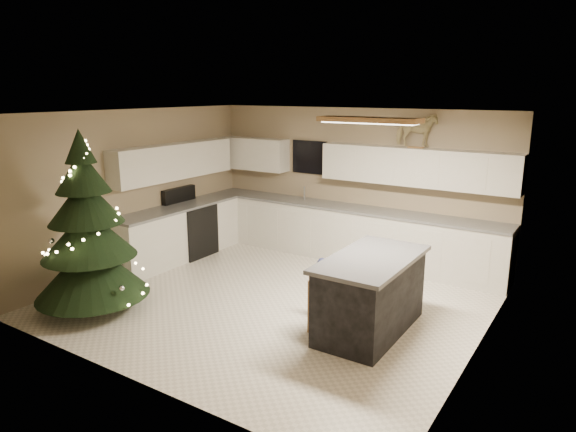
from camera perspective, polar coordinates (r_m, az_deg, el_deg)
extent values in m
plane|color=beige|center=(7.37, -1.49, -9.26)|extent=(5.50, 5.50, 0.00)
cube|color=gray|center=(9.10, 7.37, 3.64)|extent=(5.50, 0.02, 2.60)
cube|color=gray|center=(5.18, -17.42, -4.72)|extent=(5.50, 0.02, 2.60)
cube|color=gray|center=(8.79, -16.55, 2.81)|extent=(0.02, 5.00, 2.60)
cube|color=gray|center=(5.92, 21.03, -2.72)|extent=(0.02, 5.00, 2.60)
cube|color=silver|center=(6.79, -1.63, 11.36)|extent=(5.50, 5.00, 0.02)
cube|color=olive|center=(6.24, 8.97, 10.53)|extent=(1.25, 0.32, 0.06)
cube|color=white|center=(6.25, 8.96, 10.21)|extent=(1.15, 0.24, 0.02)
cube|color=silver|center=(9.02, 6.38, -1.96)|extent=(5.48, 0.60, 0.90)
cube|color=silver|center=(9.16, -12.13, -1.95)|extent=(0.60, 2.60, 0.90)
cube|color=slate|center=(8.90, 6.44, 0.94)|extent=(5.48, 0.62, 0.04)
cube|color=slate|center=(9.04, -12.24, 0.91)|extent=(0.62, 2.60, 0.04)
cube|color=silver|center=(9.94, -3.79, 6.91)|extent=(1.40, 0.35, 0.60)
cube|color=silver|center=(8.45, 14.01, 5.31)|extent=(3.20, 0.35, 0.60)
cube|color=silver|center=(9.08, -12.54, 5.96)|extent=(0.35, 2.60, 0.60)
cube|color=black|center=(9.43, 2.40, 6.55)|extent=(0.70, 0.04, 0.60)
cube|color=#99999E|center=(9.34, 1.51, 1.50)|extent=(0.55, 0.40, 0.06)
cylinder|color=#99999E|center=(9.39, 1.84, 2.57)|extent=(0.03, 0.03, 0.24)
cube|color=black|center=(9.35, -10.75, -1.56)|extent=(0.64, 0.75, 0.90)
cube|color=black|center=(9.38, -12.03, 2.20)|extent=(0.10, 0.75, 0.30)
cube|color=black|center=(6.40, 9.15, -8.77)|extent=(0.80, 1.60, 0.90)
cube|color=#303034|center=(6.24, 9.31, -4.74)|extent=(0.90, 1.70, 0.05)
cylinder|color=olive|center=(6.23, 4.05, -6.88)|extent=(0.37, 0.37, 0.04)
cylinder|color=olive|center=(6.32, 2.35, -10.04)|extent=(0.04, 0.04, 0.67)
cylinder|color=olive|center=(6.21, 4.48, -10.55)|extent=(0.04, 0.04, 0.67)
cylinder|color=olive|center=(6.53, 3.54, -9.24)|extent=(0.04, 0.04, 0.67)
cylinder|color=olive|center=(6.42, 5.62, -9.72)|extent=(0.04, 0.04, 0.67)
cube|color=olive|center=(6.42, 3.98, -10.82)|extent=(0.29, 0.03, 0.03)
cylinder|color=#3F2816|center=(7.47, -20.72, -8.56)|extent=(0.13, 0.13, 0.32)
cone|color=black|center=(7.32, -21.00, -5.43)|extent=(1.47, 1.47, 0.76)
cone|color=black|center=(7.18, -21.34, -1.76)|extent=(1.21, 1.21, 0.65)
cone|color=black|center=(7.08, -21.64, 1.60)|extent=(0.95, 0.95, 0.59)
cone|color=black|center=(7.02, -21.91, 4.62)|extent=(0.69, 0.69, 0.54)
cone|color=black|center=(6.98, -22.15, 7.23)|extent=(0.39, 0.39, 0.43)
sphere|color=#FFD88C|center=(6.86, -16.90, -9.28)|extent=(0.04, 0.04, 0.04)
sphere|color=#FFD88C|center=(7.03, -15.70, -8.17)|extent=(0.04, 0.04, 0.04)
sphere|color=#FFD88C|center=(7.24, -15.21, -7.06)|extent=(0.04, 0.04, 0.04)
sphere|color=#FFD88C|center=(7.45, -15.41, -6.06)|extent=(0.04, 0.04, 0.04)
sphere|color=#FFD88C|center=(7.65, -16.19, -5.21)|extent=(0.04, 0.04, 0.04)
sphere|color=#FFD88C|center=(7.80, -17.40, -4.54)|extent=(0.04, 0.04, 0.04)
sphere|color=#FFD88C|center=(7.89, -18.89, -4.05)|extent=(0.04, 0.04, 0.04)
sphere|color=#FFD88C|center=(7.92, -20.51, -3.75)|extent=(0.04, 0.04, 0.04)
sphere|color=#FFD88C|center=(7.88, -22.09, -3.59)|extent=(0.04, 0.04, 0.04)
sphere|color=#FFD88C|center=(7.79, -23.51, -3.55)|extent=(0.04, 0.04, 0.04)
sphere|color=#FFD88C|center=(7.64, -24.63, -3.60)|extent=(0.04, 0.04, 0.04)
sphere|color=#FFD88C|center=(7.46, -25.35, -3.68)|extent=(0.04, 0.04, 0.04)
sphere|color=#FFD88C|center=(7.26, -25.59, -3.74)|extent=(0.04, 0.04, 0.04)
sphere|color=#FFD88C|center=(7.07, -25.32, -3.74)|extent=(0.04, 0.04, 0.04)
sphere|color=#FFD88C|center=(6.91, -24.56, -3.62)|extent=(0.04, 0.04, 0.04)
sphere|color=#FFD88C|center=(6.79, -23.43, -3.36)|extent=(0.04, 0.04, 0.04)
sphere|color=#FFD88C|center=(6.72, -22.09, -2.94)|extent=(0.04, 0.04, 0.04)
sphere|color=#FFD88C|center=(6.72, -20.74, -2.38)|extent=(0.04, 0.04, 0.04)
sphere|color=#FFD88C|center=(6.77, -19.57, -1.72)|extent=(0.04, 0.04, 0.04)
sphere|color=#FFD88C|center=(6.86, -18.74, -1.02)|extent=(0.04, 0.04, 0.04)
sphere|color=#FFD88C|center=(6.98, -18.30, -0.31)|extent=(0.04, 0.04, 0.04)
sphere|color=#FFD88C|center=(7.11, -18.28, 0.34)|extent=(0.04, 0.04, 0.04)
sphere|color=#FFD88C|center=(7.22, -18.63, 0.93)|extent=(0.04, 0.04, 0.04)
sphere|color=#FFD88C|center=(7.32, -19.26, 1.44)|extent=(0.04, 0.04, 0.04)
sphere|color=#FFD88C|center=(7.38, -20.09, 1.86)|extent=(0.04, 0.04, 0.04)
sphere|color=#FFD88C|center=(7.40, -20.99, 2.22)|extent=(0.04, 0.04, 0.04)
sphere|color=#FFD88C|center=(7.38, -21.88, 2.51)|extent=(0.04, 0.04, 0.04)
sphere|color=#FFD88C|center=(7.33, -22.67, 2.77)|extent=(0.04, 0.04, 0.04)
sphere|color=#FFD88C|center=(7.26, -23.28, 3.01)|extent=(0.04, 0.04, 0.04)
sphere|color=#FFD88C|center=(7.17, -23.66, 3.26)|extent=(0.04, 0.04, 0.04)
sphere|color=#FFD88C|center=(7.08, -23.79, 3.53)|extent=(0.04, 0.04, 0.04)
sphere|color=#FFD88C|center=(6.99, -23.68, 3.84)|extent=(0.04, 0.04, 0.04)
sphere|color=#FFD88C|center=(6.92, -23.37, 4.20)|extent=(0.04, 0.04, 0.04)
sphere|color=#FFD88C|center=(6.87, -22.94, 4.61)|extent=(0.04, 0.04, 0.04)
sphere|color=#FFD88C|center=(6.85, -22.45, 5.05)|extent=(0.04, 0.04, 0.04)
sphere|color=#FFD88C|center=(6.85, -22.00, 5.51)|extent=(0.04, 0.04, 0.04)
sphere|color=#FFD88C|center=(6.87, -21.64, 5.99)|extent=(0.04, 0.04, 0.04)
sphere|color=#FFD88C|center=(6.90, -21.43, 6.46)|extent=(0.04, 0.04, 0.04)
sphere|color=#FFD88C|center=(6.93, -21.36, 6.91)|extent=(0.04, 0.04, 0.04)
sphere|color=#FFD88C|center=(6.96, -21.44, 7.35)|extent=(0.04, 0.04, 0.04)
sphere|color=#FFD88C|center=(6.99, -21.61, 7.76)|extent=(0.04, 0.04, 0.04)
sphere|color=silver|center=(6.88, -17.70, -7.54)|extent=(0.08, 0.08, 0.08)
sphere|color=silver|center=(7.77, -19.91, -3.10)|extent=(0.08, 0.08, 0.08)
sphere|color=silver|center=(7.08, -24.69, -2.81)|extent=(0.08, 0.08, 0.08)
sphere|color=silver|center=(6.93, -19.18, -0.27)|extent=(0.08, 0.08, 0.08)
sphere|color=silver|center=(7.32, -21.69, 2.45)|extent=(0.08, 0.08, 0.08)
sphere|color=silver|center=(6.94, -22.87, 4.11)|extent=(0.08, 0.08, 0.08)
sphere|color=silver|center=(6.98, -21.70, 6.57)|extent=(0.08, 0.08, 0.08)
imported|color=black|center=(6.76, 3.74, -7.91)|extent=(0.30, 0.22, 0.78)
cube|color=olive|center=(8.38, 13.91, 7.39)|extent=(0.24, 0.02, 0.02)
cube|color=olive|center=(8.45, 14.08, 7.43)|extent=(0.24, 0.02, 0.02)
imported|color=#D4C688|center=(8.39, 14.10, 9.24)|extent=(0.67, 0.50, 0.52)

